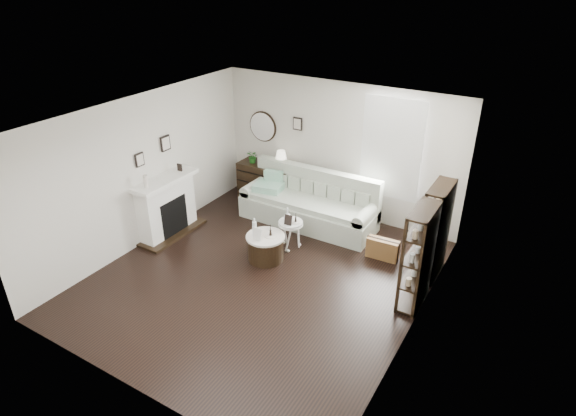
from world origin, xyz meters
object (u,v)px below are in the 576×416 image
Objects in this scene: drum_table at (266,247)px; pedestal_table at (291,224)px; sofa at (310,206)px; dresser at (267,183)px.

pedestal_table reaches higher than drum_table.
sofa is 3.99× the size of drum_table.
dresser is at bearing 135.05° from pedestal_table.
drum_table is at bearing -57.62° from dresser.
sofa is 1.32m from dresser.
sofa is 2.18× the size of dresser.
dresser is at bearing 162.96° from sofa.
sofa is 1.60m from drum_table.
drum_table is (-0.00, -1.59, -0.11)m from sofa.
sofa reaches higher than dresser.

